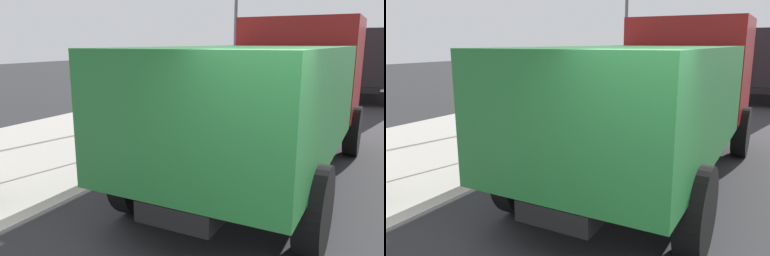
% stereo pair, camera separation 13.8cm
% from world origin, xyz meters
% --- Properties ---
extents(stop_sign, '(0.76, 0.08, 2.16)m').
position_xyz_m(stop_sign, '(3.63, 4.69, 1.65)').
color(stop_sign, gray).
rests_on(stop_sign, sidewalk_curb).
extents(dump_truck_green, '(7.02, 2.84, 3.00)m').
position_xyz_m(dump_truck_green, '(4.36, 1.44, 1.61)').
color(dump_truck_green, '#237033').
rests_on(dump_truck_green, ground).
extents(dump_truck_red, '(7.02, 2.84, 3.00)m').
position_xyz_m(dump_truck_red, '(16.81, 0.29, 1.61)').
color(dump_truck_red, red).
rests_on(dump_truck_red, ground).
extents(dump_truck_blue, '(7.04, 2.90, 3.00)m').
position_xyz_m(dump_truck_blue, '(24.82, 0.86, 1.61)').
color(dump_truck_blue, '#1E3899').
rests_on(dump_truck_blue, ground).
extents(street_light_pole, '(0.12, 0.12, 6.74)m').
position_xyz_m(street_light_pole, '(11.58, 4.94, 3.52)').
color(street_light_pole, '#595B5E').
rests_on(street_light_pole, sidewalk_curb).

